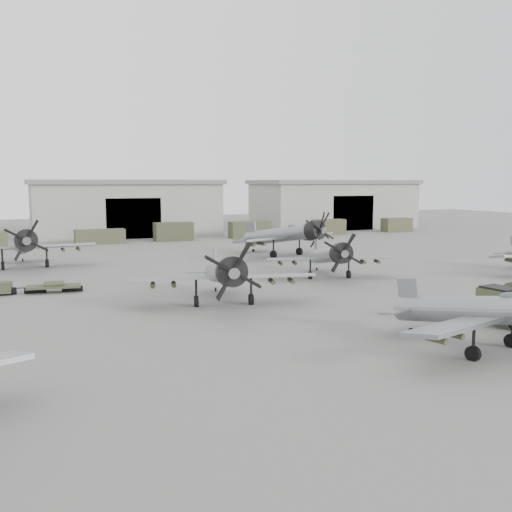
{
  "coord_description": "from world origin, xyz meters",
  "views": [
    {
      "loc": [
        -16.38,
        -29.41,
        8.34
      ],
      "look_at": [
        1.24,
        11.95,
        2.5
      ],
      "focal_mm": 40.0,
      "sensor_mm": 36.0,
      "label": 1
    }
  ],
  "objects": [
    {
      "name": "ground",
      "position": [
        0.0,
        0.0,
        0.0
      ],
      "size": [
        220.0,
        220.0,
        0.0
      ],
      "primitive_type": "plane",
      "color": "#5B5B58",
      "rests_on": "ground"
    },
    {
      "name": "hangar_center",
      "position": [
        0.0,
        61.96,
        4.37
      ],
      "size": [
        29.0,
        14.8,
        8.7
      ],
      "color": "#98998F",
      "rests_on": "ground"
    },
    {
      "name": "hangar_right",
      "position": [
        38.0,
        61.96,
        4.37
      ],
      "size": [
        29.0,
        14.8,
        8.7
      ],
      "color": "#98998F",
      "rests_on": "ground"
    },
    {
      "name": "support_truck_3",
      "position": [
        -5.67,
        50.0,
        0.98
      ],
      "size": [
        6.6,
        2.2,
        1.96
      ],
      "primitive_type": "cube",
      "color": "#44472E",
      "rests_on": "ground"
    },
    {
      "name": "support_truck_4",
      "position": [
        4.59,
        50.0,
        1.31
      ],
      "size": [
        5.46,
        2.2,
        2.62
      ],
      "primitive_type": "cube",
      "color": "#3B3E28",
      "rests_on": "ground"
    },
    {
      "name": "support_truck_5",
      "position": [
        16.41,
        50.0,
        1.23
      ],
      "size": [
        6.27,
        2.2,
        2.45
      ],
      "primitive_type": "cube",
      "color": "#3F452D",
      "rests_on": "ground"
    },
    {
      "name": "support_truck_6",
      "position": [
        30.26,
        50.0,
        1.2
      ],
      "size": [
        5.04,
        2.2,
        2.4
      ],
      "primitive_type": "cube",
      "color": "#48472F",
      "rests_on": "ground"
    },
    {
      "name": "support_truck_7",
      "position": [
        43.41,
        50.0,
        1.15
      ],
      "size": [
        5.05,
        2.2,
        2.3
      ],
      "primitive_type": "cube",
      "color": "#474A30",
      "rests_on": "ground"
    },
    {
      "name": "aircraft_near_1",
      "position": [
        4.94,
        -9.19,
        2.13
      ],
      "size": [
        11.79,
        10.61,
        4.69
      ],
      "rotation": [
        0.0,
        0.0,
        0.26
      ],
      "color": "gray",
      "rests_on": "ground"
    },
    {
      "name": "aircraft_mid_1",
      "position": [
        -3.51,
        6.31,
        2.27
      ],
      "size": [
        12.54,
        11.28,
        4.98
      ],
      "rotation": [
        0.0,
        0.0,
        -0.22
      ],
      "color": "#94979C",
      "rests_on": "ground"
    },
    {
      "name": "aircraft_mid_2",
      "position": [
        8.67,
        13.01,
        2.07
      ],
      "size": [
        11.4,
        10.26,
        4.55
      ],
      "rotation": [
        0.0,
        0.0,
        -0.27
      ],
      "color": "gray",
      "rests_on": "ground"
    },
    {
      "name": "aircraft_far_0",
      "position": [
        -15.56,
        29.62,
        2.41
      ],
      "size": [
        13.22,
        11.89,
        5.3
      ],
      "rotation": [
        0.0,
        0.0,
        0.03
      ],
      "color": "gray",
      "rests_on": "ground"
    },
    {
      "name": "aircraft_far_1",
      "position": [
        11.89,
        27.86,
        2.5
      ],
      "size": [
        13.66,
        12.31,
        5.49
      ],
      "rotation": [
        0.0,
        0.0,
        0.33
      ],
      "color": "gray",
      "rests_on": "ground"
    },
    {
      "name": "tug_trailer",
      "position": [
        -16.23,
        16.18,
        0.51
      ],
      "size": [
        6.89,
        2.16,
        1.37
      ],
      "rotation": [
        0.0,
        0.0,
        -0.13
      ],
      "color": "#373D28",
      "rests_on": "ground"
    }
  ]
}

